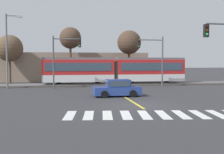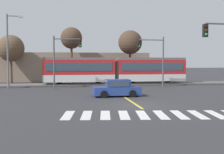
{
  "view_description": "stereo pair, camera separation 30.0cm",
  "coord_description": "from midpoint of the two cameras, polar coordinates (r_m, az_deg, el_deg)",
  "views": [
    {
      "loc": [
        -5.15,
        -19.59,
        3.2
      ],
      "look_at": [
        -0.63,
        7.53,
        1.6
      ],
      "focal_mm": 45.0,
      "sensor_mm": 36.0,
      "label": 1
    },
    {
      "loc": [
        -4.85,
        -19.64,
        3.2
      ],
      "look_at": [
        -0.63,
        7.53,
        1.6
      ],
      "focal_mm": 45.0,
      "sensor_mm": 36.0,
      "label": 2
    }
  ],
  "objects": [
    {
      "name": "ground_plane",
      "position": [
        20.49,
        5.42,
        -5.67
      ],
      "size": [
        200.0,
        200.0,
        0.0
      ],
      "primitive_type": "plane",
      "color": "#333335"
    },
    {
      "name": "track_bed",
      "position": [
        36.82,
        -1.01,
        -1.51
      ],
      "size": [
        120.0,
        4.0,
        0.18
      ],
      "primitive_type": "cube",
      "color": "#4C4742",
      "rests_on": "ground"
    },
    {
      "name": "rail_near",
      "position": [
        36.1,
        -0.85,
        -1.39
      ],
      "size": [
        120.0,
        0.08,
        0.1
      ],
      "primitive_type": "cube",
      "color": "#939399",
      "rests_on": "track_bed"
    },
    {
      "name": "rail_far",
      "position": [
        37.52,
        -1.16,
        -1.21
      ],
      "size": [
        120.0,
        0.08,
        0.1
      ],
      "primitive_type": "cube",
      "color": "#939399",
      "rests_on": "track_bed"
    },
    {
      "name": "light_rail_tram",
      "position": [
        36.89,
        0.91,
        1.54
      ],
      "size": [
        18.5,
        2.64,
        3.43
      ],
      "color": "silver",
      "rests_on": "track_bed"
    },
    {
      "name": "crosswalk_stripe_0",
      "position": [
        16.8,
        -8.45,
        -7.67
      ],
      "size": [
        0.91,
        2.85,
        0.01
      ],
      "primitive_type": "cube",
      "rotation": [
        0.0,
        0.0,
        -0.13
      ],
      "color": "silver",
      "rests_on": "ground"
    },
    {
      "name": "crosswalk_stripe_1",
      "position": [
        16.7,
        -4.66,
        -7.71
      ],
      "size": [
        0.91,
        2.85,
        0.01
      ],
      "primitive_type": "cube",
      "rotation": [
        0.0,
        0.0,
        -0.13
      ],
      "color": "silver",
      "rests_on": "ground"
    },
    {
      "name": "crosswalk_stripe_2",
      "position": [
        16.68,
        -0.85,
        -7.72
      ],
      "size": [
        0.91,
        2.85,
        0.01
      ],
      "primitive_type": "cube",
      "rotation": [
        0.0,
        0.0,
        -0.13
      ],
      "color": "silver",
      "rests_on": "ground"
    },
    {
      "name": "crosswalk_stripe_3",
      "position": [
        16.73,
        2.95,
        -7.69
      ],
      "size": [
        0.91,
        2.85,
        0.01
      ],
      "primitive_type": "cube",
      "rotation": [
        0.0,
        0.0,
        -0.13
      ],
      "color": "silver",
      "rests_on": "ground"
    },
    {
      "name": "crosswalk_stripe_4",
      "position": [
        16.85,
        6.72,
        -7.63
      ],
      "size": [
        0.91,
        2.85,
        0.01
      ],
      "primitive_type": "cube",
      "rotation": [
        0.0,
        0.0,
        -0.13
      ],
      "color": "silver",
      "rests_on": "ground"
    },
    {
      "name": "crosswalk_stripe_5",
      "position": [
        17.04,
        10.41,
        -7.54
      ],
      "size": [
        0.91,
        2.85,
        0.01
      ],
      "primitive_type": "cube",
      "rotation": [
        0.0,
        0.0,
        -0.13
      ],
      "color": "silver",
      "rests_on": "ground"
    },
    {
      "name": "crosswalk_stripe_6",
      "position": [
        17.3,
        14.01,
        -7.42
      ],
      "size": [
        0.91,
        2.85,
        0.01
      ],
      "primitive_type": "cube",
      "rotation": [
        0.0,
        0.0,
        -0.13
      ],
      "color": "silver",
      "rests_on": "ground"
    },
    {
      "name": "crosswalk_stripe_7",
      "position": [
        17.62,
        17.49,
        -7.28
      ],
      "size": [
        0.91,
        2.85,
        0.01
      ],
      "primitive_type": "cube",
      "rotation": [
        0.0,
        0.0,
        -0.13
      ],
      "color": "silver",
      "rests_on": "ground"
    },
    {
      "name": "crosswalk_stripe_8",
      "position": [
        18.0,
        20.83,
        -7.12
      ],
      "size": [
        0.91,
        2.85,
        0.01
      ],
      "primitive_type": "cube",
      "rotation": [
        0.0,
        0.0,
        -0.13
      ],
      "color": "silver",
      "rests_on": "ground"
    },
    {
      "name": "lane_centre_line",
      "position": [
        26.77,
        1.99,
        -3.53
      ],
      "size": [
        0.2,
        16.49,
        0.01
      ],
      "primitive_type": "cube",
      "color": "gold",
      "rests_on": "ground"
    },
    {
      "name": "sedan_crossing",
      "position": [
        25.14,
        1.3,
        -2.38
      ],
      "size": [
        4.26,
        2.03,
        1.52
      ],
      "color": "#284293",
      "rests_on": "ground"
    },
    {
      "name": "traffic_light_far_right",
      "position": [
        34.47,
        8.95,
        4.64
      ],
      "size": [
        3.25,
        0.38,
        6.11
      ],
      "color": "#515459",
      "rests_on": "ground"
    },
    {
      "name": "traffic_light_far_left",
      "position": [
        32.8,
        -9.6,
        4.68
      ],
      "size": [
        3.25,
        0.38,
        6.03
      ],
      "color": "#515459",
      "rests_on": "ground"
    },
    {
      "name": "street_lamp_west",
      "position": [
        34.17,
        -19.96,
        5.78
      ],
      "size": [
        1.88,
        0.28,
        8.48
      ],
      "color": "slate",
      "rests_on": "ground"
    },
    {
      "name": "bare_tree_far_west",
      "position": [
        42.06,
        -19.67,
        5.48
      ],
      "size": [
        3.75,
        3.75,
        6.82
      ],
      "color": "brown",
      "rests_on": "ground"
    },
    {
      "name": "bare_tree_west",
      "position": [
        41.13,
        -8.04,
        7.76
      ],
      "size": [
        3.1,
        3.1,
        8.02
      ],
      "color": "brown",
      "rests_on": "ground"
    },
    {
      "name": "bare_tree_east",
      "position": [
        41.33,
        3.91,
        6.99
      ],
      "size": [
        3.48,
        3.48,
        7.62
      ],
      "color": "brown",
      "rests_on": "ground"
    },
    {
      "name": "building_backdrop_far",
      "position": [
        46.18,
        -9.42,
        2.08
      ],
      "size": [
        26.69,
        6.0,
        4.45
      ],
      "primitive_type": "cube",
      "color": "gray",
      "rests_on": "ground"
    }
  ]
}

